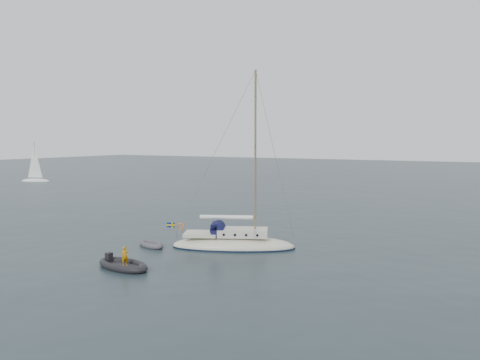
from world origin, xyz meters
The scene contains 5 objects.
ground centered at (0.00, 0.00, 0.00)m, with size 300.00×300.00×0.00m, color black.
sailboat centered at (-0.97, 1.39, 1.00)m, with size 9.27×2.78×13.21m.
dinghy centered at (-6.46, -1.09, 0.17)m, with size 2.66×1.20×0.38m.
rib centered at (-4.24, -6.44, 0.23)m, with size 3.96×1.80×1.39m.
distant_yacht_a centered at (-59.51, 30.04, 3.30)m, with size 5.82×3.11×7.72m.
Camera 1 is at (15.37, -27.36, 7.82)m, focal length 35.00 mm.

